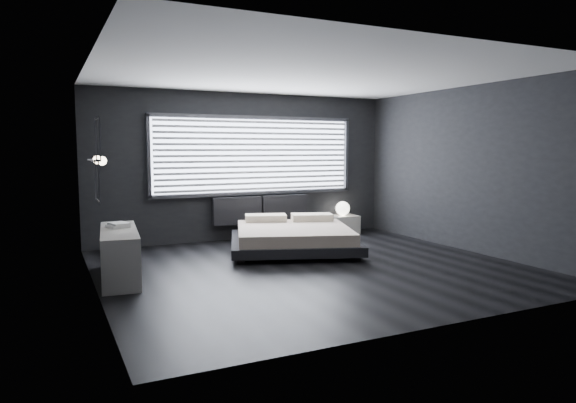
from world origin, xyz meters
name	(u,v)px	position (x,y,z in m)	size (l,w,h in m)	color
room	(313,173)	(0.00, 0.00, 1.40)	(6.04, 6.00, 2.80)	black
window	(256,156)	(0.20, 2.70, 1.61)	(4.14, 0.09, 1.52)	white
headboard	(261,209)	(0.27, 2.64, 0.57)	(1.96, 0.16, 0.52)	black
sconce_near	(102,161)	(-2.88, 0.05, 1.60)	(0.18, 0.11, 0.11)	silver
sconce_far	(97,160)	(-2.88, 0.65, 1.60)	(0.18, 0.11, 0.11)	silver
wall_art_upper	(98,139)	(-2.98, -0.55, 1.85)	(0.01, 0.48, 0.48)	#47474C
wall_art_lower	(97,181)	(-2.98, -0.30, 1.38)	(0.01, 0.48, 0.48)	#47474C
bed	(293,236)	(0.29, 1.24, 0.25)	(2.64, 2.59, 0.54)	black
nightstand	(341,224)	(2.01, 2.50, 0.18)	(0.63, 0.52, 0.37)	silver
orb_lamp	(343,208)	(2.03, 2.48, 0.51)	(0.29, 0.29, 0.29)	white
dresser	(120,254)	(-2.65, 0.57, 0.33)	(0.64, 1.71, 0.67)	silver
book_stack	(118,225)	(-2.63, 0.78, 0.70)	(0.31, 0.37, 0.07)	white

